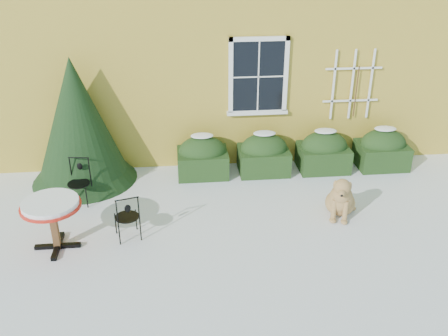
{
  "coord_description": "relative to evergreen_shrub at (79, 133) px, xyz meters",
  "views": [
    {
      "loc": [
        -0.78,
        -6.89,
        4.88
      ],
      "look_at": [
        0.0,
        1.0,
        0.9
      ],
      "focal_mm": 40.0,
      "sensor_mm": 36.0,
      "label": 1
    }
  ],
  "objects": [
    {
      "name": "patio_chair_far",
      "position": [
        0.06,
        -0.92,
        -0.6
      ],
      "size": [
        0.44,
        0.43,
        0.87
      ],
      "rotation": [
        0.0,
        0.0,
        -0.14
      ],
      "color": "black",
      "rests_on": "ground"
    },
    {
      "name": "evergreen_shrub",
      "position": [
        0.0,
        0.0,
        0.0
      ],
      "size": [
        2.13,
        2.13,
        2.58
      ],
      "rotation": [
        0.0,
        0.0,
        0.19
      ],
      "color": "black",
      "rests_on": "ground"
    },
    {
      "name": "dog",
      "position": [
        4.83,
        -1.91,
        -0.69
      ],
      "size": [
        0.71,
        0.93,
        0.87
      ],
      "rotation": [
        0.0,
        0.0,
        -0.34
      ],
      "color": "tan",
      "rests_on": "ground"
    },
    {
      "name": "ground",
      "position": [
        2.75,
        -2.55,
        -1.04
      ],
      "size": [
        80.0,
        80.0,
        0.0
      ],
      "primitive_type": "plane",
      "color": "white",
      "rests_on": "ground"
    },
    {
      "name": "patio_chair_near",
      "position": [
        1.06,
        -2.25,
        -0.61
      ],
      "size": [
        0.47,
        0.46,
        0.85
      ],
      "rotation": [
        0.0,
        0.0,
        3.41
      ],
      "color": "black",
      "rests_on": "ground"
    },
    {
      "name": "bistro_table",
      "position": [
        -0.1,
        -2.42,
        -0.3
      ],
      "size": [
        0.96,
        0.96,
        0.89
      ],
      "rotation": [
        0.0,
        0.0,
        0.14
      ],
      "color": "black",
      "rests_on": "ground"
    },
    {
      "name": "hedge_row",
      "position": [
        4.4,
        -0.0,
        -0.64
      ],
      "size": [
        4.95,
        0.8,
        0.91
      ],
      "color": "black",
      "rests_on": "ground"
    }
  ]
}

